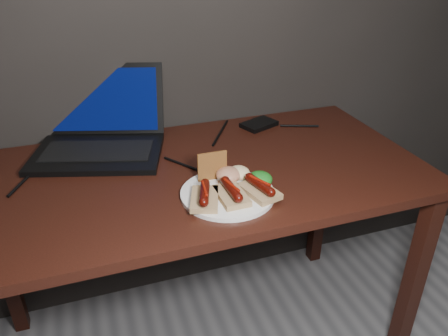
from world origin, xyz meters
TOP-DOWN VIEW (x-y plane):
  - desk at (0.00, 1.38)m, footprint 1.40×0.70m
  - laptop at (-0.25, 1.63)m, footprint 0.48×0.46m
  - hard_drive at (0.32, 1.63)m, footprint 0.15×0.12m
  - desk_cables at (0.00, 1.52)m, footprint 1.05×0.38m
  - plate at (0.05, 1.21)m, footprint 0.31×0.31m
  - bread_sausage_left at (-0.03, 1.18)m, footprint 0.10×0.13m
  - bread_sausage_center at (0.05, 1.18)m, footprint 0.07×0.12m
  - bread_sausage_right at (0.13, 1.17)m, footprint 0.10×0.13m
  - crispbread at (0.03, 1.29)m, footprint 0.09×0.01m
  - salad_greens at (0.14, 1.22)m, footprint 0.07×0.07m
  - salsa_mound at (0.07, 1.27)m, footprint 0.07×0.07m
  - coleslaw_mound at (0.10, 1.27)m, footprint 0.06×0.06m

SIDE VIEW (x-z plane):
  - desk at x=0.00m, z-range 0.29..1.04m
  - desk_cables at x=0.00m, z-range 0.75..0.76m
  - plate at x=0.05m, z-range 0.75..0.76m
  - hard_drive at x=0.32m, z-range 0.75..0.77m
  - bread_sausage_left at x=-0.03m, z-range 0.76..0.80m
  - bread_sausage_center at x=0.05m, z-range 0.76..0.80m
  - bread_sausage_right at x=0.13m, z-range 0.76..0.80m
  - coleslaw_mound at x=0.10m, z-range 0.76..0.80m
  - salad_greens at x=0.14m, z-range 0.76..0.80m
  - salsa_mound at x=0.07m, z-range 0.76..0.80m
  - laptop at x=-0.25m, z-range 0.68..0.92m
  - crispbread at x=0.03m, z-range 0.76..0.85m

